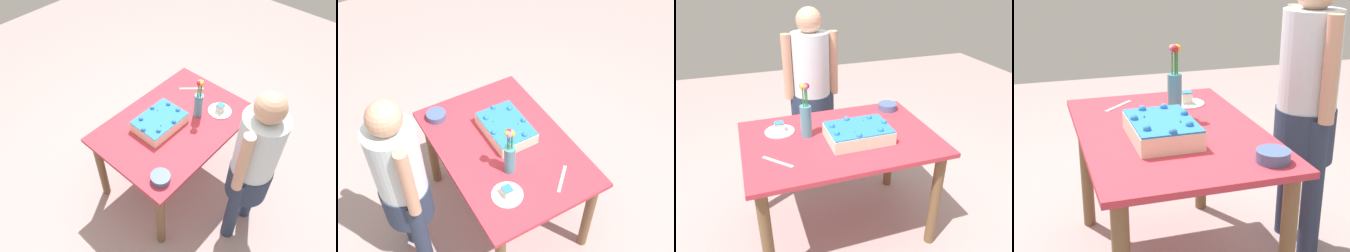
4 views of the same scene
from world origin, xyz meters
TOP-DOWN VIEW (x-y plane):
  - ground_plane at (0.00, 0.00)m, footprint 8.00×8.00m
  - dining_table at (0.00, 0.00)m, footprint 1.26×0.86m
  - sheet_cake at (0.10, -0.07)m, footprint 0.40×0.29m
  - serving_plate_with_slice at (-0.36, 0.19)m, footprint 0.20×0.20m
  - cake_knife at (-0.43, -0.17)m, footprint 0.16×0.17m
  - flower_vase at (-0.20, 0.08)m, footprint 0.07×0.07m
  - fruit_bowl at (0.48, 0.30)m, footprint 0.14×0.14m
  - person_standing at (-0.01, 0.73)m, footprint 0.45×0.31m

SIDE VIEW (x-z plane):
  - ground_plane at x=0.00m, z-range 0.00..0.00m
  - dining_table at x=0.00m, z-range 0.25..1.01m
  - cake_knife at x=-0.43m, z-range 0.76..0.77m
  - serving_plate_with_slice at x=-0.36m, z-range 0.75..0.82m
  - fruit_bowl at x=0.48m, z-range 0.76..0.81m
  - sheet_cake at x=0.10m, z-range 0.75..0.87m
  - person_standing at x=-0.01m, z-range 0.11..1.60m
  - flower_vase at x=-0.20m, z-range 0.73..1.09m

